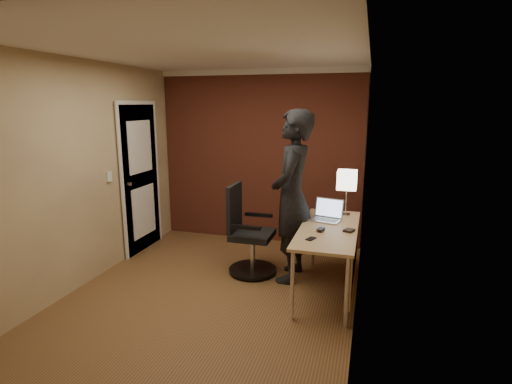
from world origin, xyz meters
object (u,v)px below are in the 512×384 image
(wallet, at_px, (349,230))
(mouse, at_px, (320,230))
(desk_lamp, at_px, (347,180))
(person, at_px, (292,197))
(office_chair, at_px, (247,235))
(phone, at_px, (311,239))
(laptop, at_px, (327,214))
(desk, at_px, (335,240))

(wallet, bearing_deg, mouse, -164.20)
(desk_lamp, relative_size, person, 0.27)
(desk_lamp, bearing_deg, office_chair, -164.64)
(wallet, xyz_separation_m, person, (-0.66, 0.32, 0.24))
(person, bearing_deg, desk_lamp, 117.99)
(phone, bearing_deg, person, 138.27)
(phone, relative_size, office_chair, 0.11)
(phone, bearing_deg, mouse, 100.53)
(phone, bearing_deg, wallet, 68.46)
(mouse, bearing_deg, laptop, 102.19)
(laptop, relative_size, mouse, 3.82)
(phone, height_order, wallet, wallet)
(phone, xyz_separation_m, person, (-0.32, 0.67, 0.25))
(desk_lamp, relative_size, phone, 4.65)
(person, bearing_deg, mouse, 44.05)
(desk_lamp, height_order, person, person)
(mouse, height_order, person, person)
(desk_lamp, height_order, office_chair, desk_lamp)
(phone, relative_size, person, 0.06)
(desk, distance_m, person, 0.69)
(laptop, relative_size, wallet, 3.47)
(laptop, relative_size, person, 0.19)
(desk_lamp, xyz_separation_m, person, (-0.59, -0.31, -0.16))
(laptop, height_order, wallet, laptop)
(desk, xyz_separation_m, office_chair, (-1.06, 0.25, -0.13))
(wallet, bearing_deg, desk, 154.49)
(desk, xyz_separation_m, laptop, (-0.13, 0.31, 0.19))
(laptop, xyz_separation_m, person, (-0.40, -0.06, 0.19))
(laptop, bearing_deg, person, -170.84)
(office_chair, bearing_deg, mouse, -23.32)
(phone, height_order, office_chair, office_chair)
(wallet, bearing_deg, laptop, 125.25)
(desk, height_order, mouse, mouse)
(wallet, distance_m, person, 0.77)
(desk_lamp, relative_size, laptop, 1.40)
(desk, bearing_deg, phone, -115.55)
(desk_lamp, xyz_separation_m, laptop, (-0.19, -0.24, -0.35))
(mouse, xyz_separation_m, person, (-0.38, 0.40, 0.24))
(laptop, height_order, phone, laptop)
(desk_lamp, relative_size, wallet, 4.86)
(desk, relative_size, office_chair, 1.41)
(desk_lamp, height_order, phone, desk_lamp)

